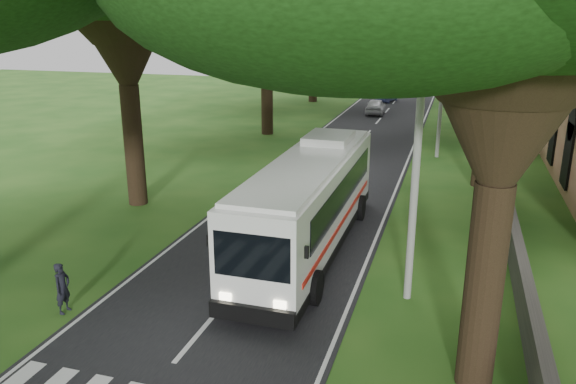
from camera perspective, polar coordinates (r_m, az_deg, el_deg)
ground at (r=15.31m, az=-12.45°, el=-17.74°), size 140.00×140.00×0.00m
road at (r=37.38m, az=6.34°, el=3.81°), size 8.00×120.00×0.04m
property_wall at (r=35.78m, az=20.38°, el=3.17°), size 0.35×50.00×1.20m
pole_near at (r=17.39m, az=12.84°, el=1.85°), size 1.60×0.24×8.00m
pole_mid at (r=37.05m, az=15.36°, el=9.75°), size 1.60×0.24×8.00m
pole_far at (r=56.95m, az=16.14°, el=12.14°), size 1.60×0.24×8.00m
coach_bus at (r=21.43m, az=2.22°, el=-0.94°), size 2.98×12.47×3.67m
distant_car_a at (r=53.56m, az=8.91°, el=8.60°), size 1.84×4.22×1.41m
distant_car_b at (r=61.83m, az=10.05°, el=9.60°), size 2.16×3.88×1.21m
distant_car_c at (r=70.17m, az=12.28°, el=10.43°), size 2.91×5.00×1.36m
pedestrian at (r=18.64m, az=-21.94°, el=-9.04°), size 0.40×0.60×1.62m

